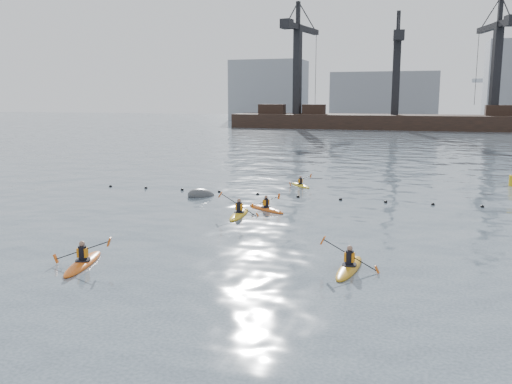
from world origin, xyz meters
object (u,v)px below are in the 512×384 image
kayaker_1 (349,267)px  kayaker_3 (239,214)px  kayaker_5 (300,185)px  mooring_buoy (201,196)px  kayaker_0 (83,262)px  kayaker_2 (266,208)px

kayaker_1 → kayaker_3: bearing=137.7°
kayaker_5 → mooring_buoy: (-5.74, -6.44, -0.09)m
kayaker_0 → kayaker_5: size_ratio=1.45×
kayaker_0 → kayaker_2: size_ratio=1.22×
kayaker_3 → mooring_buoy: size_ratio=1.69×
kayaker_3 → kayaker_5: kayaker_3 is taller
kayaker_0 → mooring_buoy: (-1.45, 16.23, -0.11)m
kayaker_1 → kayaker_2: 12.23m
kayaker_1 → kayaker_2: size_ratio=1.18×
kayaker_2 → kayaker_5: bearing=34.8°
kayaker_1 → kayaker_3: kayaker_3 is taller
kayaker_1 → kayaker_3: size_ratio=0.99×
kayaker_2 → kayaker_5: kayaker_2 is taller
kayaker_0 → kayaker_1: bearing=0.8°
kayaker_2 → kayaker_1: bearing=-112.8°
kayaker_3 → kayaker_2: bearing=56.6°
kayaker_2 → kayaker_3: (-1.09, -2.00, 0.01)m
kayaker_3 → mooring_buoy: kayaker_3 is taller
kayaker_1 → kayaker_5: 21.02m
kayaker_1 → kayaker_2: (-6.50, 10.36, -0.01)m
kayaker_2 → kayaker_3: 2.28m
kayaker_1 → mooring_buoy: bearing=137.4°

